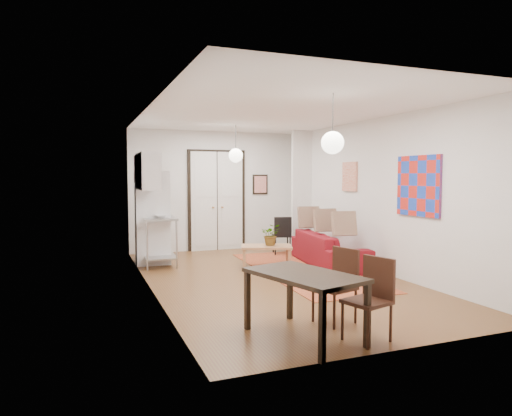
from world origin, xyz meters
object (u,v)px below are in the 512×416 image
object	(u,v)px
dining_table	(304,280)
black_side_chair	(280,232)
dining_chair_far	(362,292)
sofa	(329,249)
coffee_table	(266,248)
fridge	(152,217)
dining_chair_near	(331,279)
kitchen_counter	(159,233)

from	to	relation	value
dining_table	black_side_chair	size ratio (longest dim) A/B	1.69
dining_chair_far	black_side_chair	bearing A→B (deg)	149.34
sofa	black_side_chair	bearing A→B (deg)	20.75
sofa	dining_table	size ratio (longest dim) A/B	1.53
coffee_table	fridge	bearing A→B (deg)	147.71
fridge	dining_table	distance (m)	5.17
dining_chair_near	black_side_chair	size ratio (longest dim) A/B	1.04
kitchen_counter	dining_chair_near	xyz separation A→B (m)	(1.40, -4.50, -0.12)
kitchen_counter	black_side_chair	xyz separation A→B (m)	(2.86, 0.27, -0.14)
dining_table	dining_chair_far	distance (m)	0.66
fridge	black_side_chair	size ratio (longest dim) A/B	2.18
kitchen_counter	black_side_chair	distance (m)	2.87
dining_table	dining_chair_near	distance (m)	0.76
coffee_table	kitchen_counter	bearing A→B (deg)	149.30
coffee_table	dining_table	size ratio (longest dim) A/B	0.75
kitchen_counter	fridge	distance (m)	0.36
coffee_table	dining_chair_far	xyz separation A→B (m)	(-0.52, -4.04, 0.15)
dining_chair_near	black_side_chair	distance (m)	4.99
dining_table	coffee_table	bearing A→B (deg)	73.61
sofa	fridge	distance (m)	3.70
sofa	black_side_chair	distance (m)	1.67
fridge	dining_table	world-z (taller)	fridge
sofa	dining_chair_near	distance (m)	3.64
dining_chair_far	black_side_chair	world-z (taller)	dining_chair_far
dining_chair_near	black_side_chair	world-z (taller)	dining_chair_near
fridge	kitchen_counter	bearing A→B (deg)	-49.23
coffee_table	dining_chair_near	size ratio (longest dim) A/B	1.22
coffee_table	black_side_chair	size ratio (longest dim) A/B	1.27
dining_chair_near	dining_chair_far	size ratio (longest dim) A/B	1.00
fridge	black_side_chair	distance (m)	3.00
coffee_table	black_side_chair	distance (m)	1.70
dining_chair_far	black_side_chair	size ratio (longest dim) A/B	1.04
fridge	dining_chair_near	distance (m)	4.90
coffee_table	black_side_chair	xyz separation A→B (m)	(0.93, 1.41, 0.13)
black_side_chair	dining_chair_near	bearing A→B (deg)	88.59
kitchen_counter	fridge	bearing A→B (deg)	131.34
dining_chair_near	dining_chair_far	bearing A→B (deg)	-15.74
kitchen_counter	sofa	bearing A→B (deg)	-18.98
coffee_table	fridge	distance (m)	2.47
dining_chair_near	dining_chair_far	distance (m)	0.68
kitchen_counter	dining_table	world-z (taller)	kitchen_counter
sofa	fridge	size ratio (longest dim) A/B	1.18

